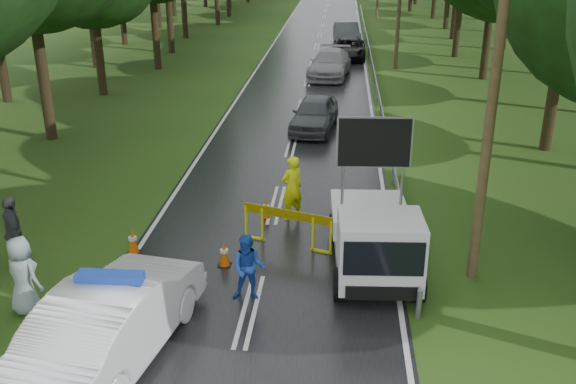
# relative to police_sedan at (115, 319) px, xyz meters

# --- Properties ---
(ground) EXTENTS (160.00, 160.00, 0.00)m
(ground) POSITION_rel_police_sedan_xyz_m (2.36, 1.84, -0.85)
(ground) COLOR #1C4012
(ground) RESTS_ON ground
(road) EXTENTS (7.00, 140.00, 0.02)m
(road) POSITION_rel_police_sedan_xyz_m (2.36, 31.84, -0.84)
(road) COLOR black
(road) RESTS_ON ground
(guardrail) EXTENTS (0.12, 60.06, 0.70)m
(guardrail) POSITION_rel_police_sedan_xyz_m (6.06, 31.51, -0.30)
(guardrail) COLOR gray
(guardrail) RESTS_ON ground
(utility_pole_near) EXTENTS (1.40, 0.24, 10.00)m
(utility_pole_near) POSITION_rel_police_sedan_xyz_m (7.56, 3.84, 4.21)
(utility_pole_near) COLOR #473621
(utility_pole_near) RESTS_ON ground
(police_sedan) EXTENTS (2.63, 5.36, 1.86)m
(police_sedan) POSITION_rel_police_sedan_xyz_m (0.00, 0.00, 0.00)
(police_sedan) COLOR white
(police_sedan) RESTS_ON ground
(work_truck) EXTENTS (2.24, 4.63, 3.61)m
(work_truck) POSITION_rel_police_sedan_xyz_m (5.16, 3.81, 0.13)
(work_truck) COLOR gray
(work_truck) RESTS_ON ground
(barrier) EXTENTS (2.43, 0.89, 1.06)m
(barrier) POSITION_rel_police_sedan_xyz_m (2.93, 5.08, -0.05)
(barrier) COLOR #D3DB0B
(barrier) RESTS_ON ground
(officer) EXTENTS (0.84, 0.80, 1.94)m
(officer) POSITION_rel_police_sedan_xyz_m (2.92, 6.84, 0.12)
(officer) COLOR #F3FD0D
(officer) RESTS_ON ground
(civilian) EXTENTS (0.78, 0.62, 1.59)m
(civilian) POSITION_rel_police_sedan_xyz_m (2.28, 2.34, -0.06)
(civilian) COLOR #1C47B6
(civilian) RESTS_ON ground
(bystander_mid) EXTENTS (1.04, 1.18, 1.91)m
(bystander_mid) POSITION_rel_police_sedan_xyz_m (-3.68, 3.34, 0.11)
(bystander_mid) COLOR #3D4044
(bystander_mid) RESTS_ON ground
(bystander_right) EXTENTS (1.05, 0.88, 1.83)m
(bystander_right) POSITION_rel_police_sedan_xyz_m (-2.50, 1.38, 0.06)
(bystander_right) COLOR #82949D
(bystander_right) RESTS_ON ground
(queue_car_first) EXTENTS (2.21, 4.39, 1.44)m
(queue_car_first) POSITION_rel_police_sedan_xyz_m (3.16, 16.07, -0.13)
(queue_car_first) COLOR #45494E
(queue_car_first) RESTS_ON ground
(queue_car_second) EXTENTS (2.74, 5.49, 1.53)m
(queue_car_second) POSITION_rel_police_sedan_xyz_m (3.55, 27.13, -0.08)
(queue_car_second) COLOR #96999E
(queue_car_second) RESTS_ON ground
(queue_car_third) EXTENTS (2.21, 4.73, 1.31)m
(queue_car_third) POSITION_rel_police_sedan_xyz_m (4.69, 33.13, -0.20)
(queue_car_third) COLOR black
(queue_car_third) RESTS_ON ground
(queue_car_fourth) EXTENTS (2.18, 5.01, 1.60)m
(queue_car_fourth) POSITION_rel_police_sedan_xyz_m (4.55, 39.13, -0.05)
(queue_car_fourth) COLOR #44474C
(queue_car_fourth) RESTS_ON ground
(cone_center) EXTENTS (0.33, 0.33, 0.70)m
(cone_center) POSITION_rel_police_sedan_xyz_m (1.45, 3.84, -0.51)
(cone_center) COLOR black
(cone_center) RESTS_ON ground
(cone_far) EXTENTS (0.30, 0.30, 0.64)m
(cone_far) POSITION_rel_police_sedan_xyz_m (2.16, 6.84, -0.54)
(cone_far) COLOR black
(cone_far) RESTS_ON ground
(cone_left_mid) EXTENTS (0.35, 0.35, 0.73)m
(cone_left_mid) POSITION_rel_police_sedan_xyz_m (-1.04, 4.31, -0.50)
(cone_left_mid) COLOR black
(cone_left_mid) RESTS_ON ground
(cone_right) EXTENTS (0.35, 0.35, 0.73)m
(cone_right) POSITION_rel_police_sedan_xyz_m (5.12, 3.34, -0.50)
(cone_right) COLOR black
(cone_right) RESTS_ON ground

